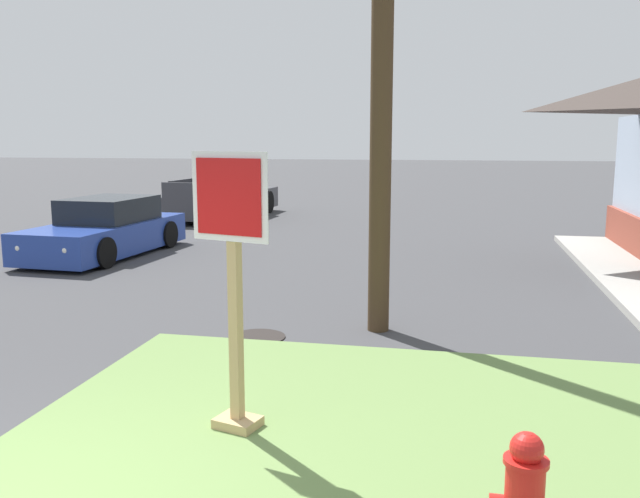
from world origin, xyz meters
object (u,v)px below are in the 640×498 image
at_px(manhole_cover, 258,337).
at_px(pickup_truck_charcoal, 226,198).
at_px(parked_sedan_blue, 106,230).
at_px(stop_sign, 234,297).

bearing_deg(manhole_cover, pickup_truck_charcoal, 111.44).
bearing_deg(parked_sedan_blue, manhole_cover, -46.00).
relative_size(stop_sign, manhole_cover, 3.33).
distance_m(parked_sedan_blue, pickup_truck_charcoal, 7.37).
bearing_deg(pickup_truck_charcoal, parked_sedan_blue, -90.76).
relative_size(manhole_cover, pickup_truck_charcoal, 0.13).
distance_m(stop_sign, pickup_truck_charcoal, 16.37).
height_order(manhole_cover, parked_sedan_blue, parked_sedan_blue).
distance_m(manhole_cover, pickup_truck_charcoal, 13.54).
height_order(stop_sign, pickup_truck_charcoal, stop_sign).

